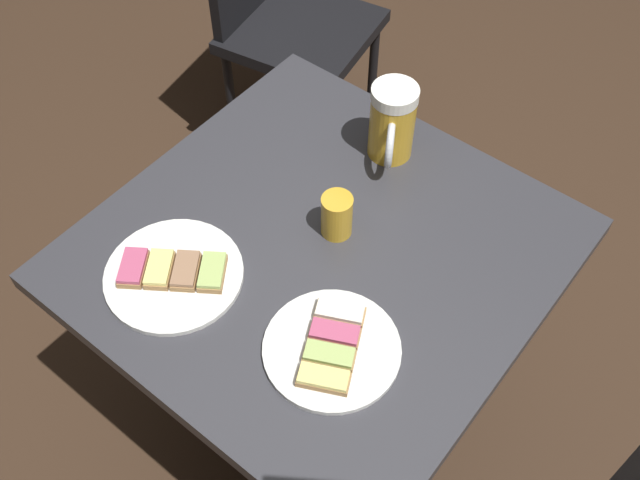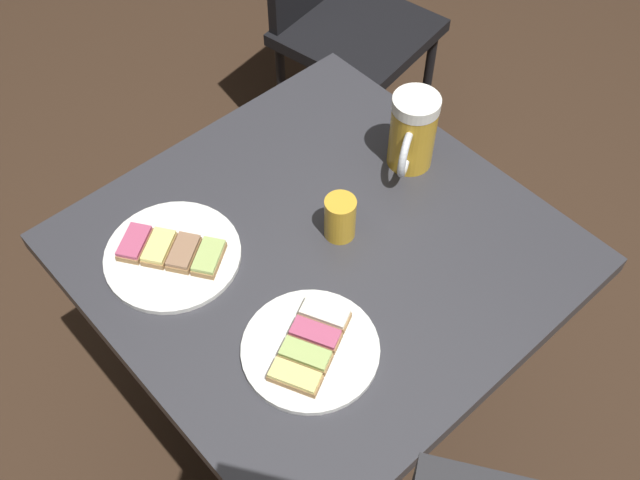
{
  "view_description": "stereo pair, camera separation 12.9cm",
  "coord_description": "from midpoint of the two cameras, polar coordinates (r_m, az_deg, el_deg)",
  "views": [
    {
      "loc": [
        0.49,
        -0.62,
        1.76
      ],
      "look_at": [
        0.0,
        0.0,
        0.74
      ],
      "focal_mm": 41.69,
      "sensor_mm": 36.0,
      "label": 1
    },
    {
      "loc": [
        0.59,
        -0.53,
        1.76
      ],
      "look_at": [
        0.0,
        0.0,
        0.74
      ],
      "focal_mm": 41.69,
      "sensor_mm": 36.0,
      "label": 2
    }
  ],
  "objects": [
    {
      "name": "ground_plane",
      "position": [
        1.93,
        -1.97,
        -13.58
      ],
      "size": [
        6.0,
        6.0,
        0.0
      ],
      "primitive_type": "plane",
      "color": "#382619"
    },
    {
      "name": "cafe_chair",
      "position": [
        2.19,
        -4.78,
        17.27
      ],
      "size": [
        0.44,
        0.44,
        0.88
      ],
      "rotation": [
        0.0,
        0.0,
        -1.39
      ],
      "color": "black",
      "rests_on": "ground_plane"
    },
    {
      "name": "cafe_table",
      "position": [
        1.43,
        -2.59,
        -4.34
      ],
      "size": [
        0.76,
        0.76,
        0.72
      ],
      "color": "black",
      "rests_on": "ground_plane"
    },
    {
      "name": "beer_mug",
      "position": [
        1.4,
        2.92,
        8.78
      ],
      "size": [
        0.1,
        0.13,
        0.16
      ],
      "color": "gold",
      "rests_on": "cafe_table"
    },
    {
      "name": "beer_glass_small",
      "position": [
        1.3,
        -1.39,
        1.62
      ],
      "size": [
        0.06,
        0.06,
        0.09
      ],
      "primitive_type": "cylinder",
      "color": "gold",
      "rests_on": "cafe_table"
    },
    {
      "name": "plate_far",
      "position": [
        1.3,
        -13.99,
        -2.69
      ],
      "size": [
        0.24,
        0.24,
        0.03
      ],
      "color": "white",
      "rests_on": "cafe_table"
    },
    {
      "name": "plate_near",
      "position": [
        1.19,
        -2.23,
        -8.48
      ],
      "size": [
        0.22,
        0.22,
        0.03
      ],
      "color": "white",
      "rests_on": "cafe_table"
    }
  ]
}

